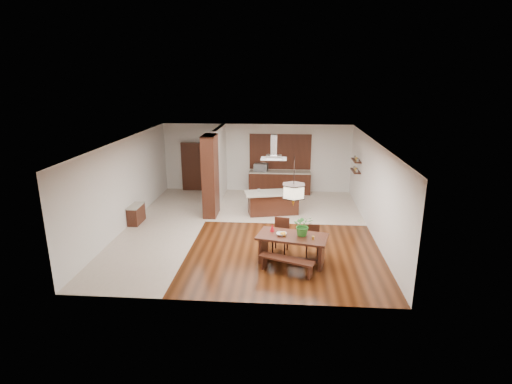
# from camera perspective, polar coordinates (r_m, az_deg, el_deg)

# --- Properties ---
(room_shell) EXTENTS (9.00, 9.04, 2.92)m
(room_shell) POSITION_cam_1_polar(r_m,az_deg,el_deg) (12.65, -1.36, 3.56)
(room_shell) COLOR #341809
(room_shell) RESTS_ON ground
(tile_hallway) EXTENTS (2.50, 9.00, 0.01)m
(tile_hallway) POSITION_cam_1_polar(r_m,az_deg,el_deg) (13.78, -12.80, -4.71)
(tile_hallway) COLOR beige
(tile_hallway) RESTS_ON ground
(tile_kitchen) EXTENTS (5.50, 4.00, 0.01)m
(tile_kitchen) POSITION_cam_1_polar(r_m,az_deg,el_deg) (15.55, 4.17, -1.90)
(tile_kitchen) COLOR beige
(tile_kitchen) RESTS_ON ground
(soffit_band) EXTENTS (8.00, 9.00, 0.02)m
(soffit_band) POSITION_cam_1_polar(r_m,az_deg,el_deg) (12.49, -1.38, 7.24)
(soffit_band) COLOR #391D0E
(soffit_band) RESTS_ON room_shell
(partition_pier) EXTENTS (0.45, 1.00, 2.90)m
(partition_pier) POSITION_cam_1_polar(r_m,az_deg,el_deg) (14.14, -6.53, 2.28)
(partition_pier) COLOR black
(partition_pier) RESTS_ON ground
(partition_stub) EXTENTS (0.18, 2.40, 2.90)m
(partition_stub) POSITION_cam_1_polar(r_m,az_deg,el_deg) (16.16, -5.17, 4.08)
(partition_stub) COLOR silver
(partition_stub) RESTS_ON ground
(hallway_console) EXTENTS (0.37, 0.88, 0.63)m
(hallway_console) POSITION_cam_1_polar(r_m,az_deg,el_deg) (14.19, -16.75, -3.06)
(hallway_console) COLOR black
(hallway_console) RESTS_ON ground
(hallway_doorway) EXTENTS (1.10, 0.20, 2.10)m
(hallway_doorway) POSITION_cam_1_polar(r_m,az_deg,el_deg) (17.55, -8.76, 3.60)
(hallway_doorway) COLOR black
(hallway_doorway) RESTS_ON ground
(rear_counter) EXTENTS (2.60, 0.62, 0.95)m
(rear_counter) POSITION_cam_1_polar(r_m,az_deg,el_deg) (17.05, 3.39, 1.40)
(rear_counter) COLOR black
(rear_counter) RESTS_ON ground
(kitchen_window) EXTENTS (2.60, 0.08, 1.50)m
(kitchen_window) POSITION_cam_1_polar(r_m,az_deg,el_deg) (17.03, 3.47, 5.78)
(kitchen_window) COLOR brown
(kitchen_window) RESTS_ON room_shell
(shelf_lower) EXTENTS (0.26, 0.90, 0.04)m
(shelf_lower) POSITION_cam_1_polar(r_m,az_deg,el_deg) (15.50, 14.02, 2.95)
(shelf_lower) COLOR black
(shelf_lower) RESTS_ON room_shell
(shelf_upper) EXTENTS (0.26, 0.90, 0.04)m
(shelf_upper) POSITION_cam_1_polar(r_m,az_deg,el_deg) (15.42, 14.12, 4.39)
(shelf_upper) COLOR black
(shelf_upper) RESTS_ON room_shell
(dining_table) EXTENTS (1.99, 1.29, 0.76)m
(dining_table) POSITION_cam_1_polar(r_m,az_deg,el_deg) (10.78, 5.19, -7.21)
(dining_table) COLOR black
(dining_table) RESTS_ON ground
(dining_bench) EXTENTS (1.44, 0.82, 0.40)m
(dining_bench) POSITION_cam_1_polar(r_m,az_deg,el_deg) (10.35, 4.38, -10.45)
(dining_bench) COLOR black
(dining_bench) RESTS_ON ground
(dining_chair_left) EXTENTS (0.51, 0.51, 0.97)m
(dining_chair_left) POSITION_cam_1_polar(r_m,az_deg,el_deg) (11.41, 3.49, -6.24)
(dining_chair_left) COLOR black
(dining_chair_left) RESTS_ON ground
(dining_chair_right) EXTENTS (0.39, 0.39, 0.86)m
(dining_chair_right) POSITION_cam_1_polar(r_m,az_deg,el_deg) (11.27, 8.06, -6.95)
(dining_chair_right) COLOR black
(dining_chair_right) RESTS_ON ground
(pendant_lantern) EXTENTS (0.64, 0.64, 1.31)m
(pendant_lantern) POSITION_cam_1_polar(r_m,az_deg,el_deg) (10.23, 5.43, 1.47)
(pendant_lantern) COLOR beige
(pendant_lantern) RESTS_ON room_shell
(foliage_plant) EXTENTS (0.54, 0.48, 0.57)m
(foliage_plant) POSITION_cam_1_polar(r_m,az_deg,el_deg) (10.64, 6.75, -4.76)
(foliage_plant) COLOR #2D7627
(foliage_plant) RESTS_ON dining_table
(fruit_bowl) EXTENTS (0.27, 0.27, 0.07)m
(fruit_bowl) POSITION_cam_1_polar(r_m,az_deg,el_deg) (10.69, 3.65, -6.02)
(fruit_bowl) COLOR beige
(fruit_bowl) RESTS_ON dining_table
(napkin_cone) EXTENTS (0.14, 0.14, 0.21)m
(napkin_cone) POSITION_cam_1_polar(r_m,az_deg,el_deg) (10.91, 2.34, -5.13)
(napkin_cone) COLOR red
(napkin_cone) RESTS_ON dining_table
(gold_ornament) EXTENTS (0.08, 0.08, 0.09)m
(gold_ornament) POSITION_cam_1_polar(r_m,az_deg,el_deg) (10.50, 8.17, -6.50)
(gold_ornament) COLOR gold
(gold_ornament) RESTS_ON dining_table
(kitchen_island) EXTENTS (2.17, 1.31, 0.84)m
(kitchen_island) POSITION_cam_1_polar(r_m,az_deg,el_deg) (14.45, 2.47, -1.53)
(kitchen_island) COLOR black
(kitchen_island) RESTS_ON ground
(range_hood) EXTENTS (0.90, 0.55, 0.87)m
(range_hood) POSITION_cam_1_polar(r_m,az_deg,el_deg) (13.97, 2.57, 6.45)
(range_hood) COLOR silver
(range_hood) RESTS_ON room_shell
(island_cup) EXTENTS (0.14, 0.14, 0.09)m
(island_cup) POSITION_cam_1_polar(r_m,az_deg,el_deg) (14.22, 4.19, 0.04)
(island_cup) COLOR silver
(island_cup) RESTS_ON kitchen_island
(microwave) EXTENTS (0.61, 0.45, 0.32)m
(microwave) POSITION_cam_1_polar(r_m,az_deg,el_deg) (16.93, 0.70, 3.53)
(microwave) COLOR silver
(microwave) RESTS_ON rear_counter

